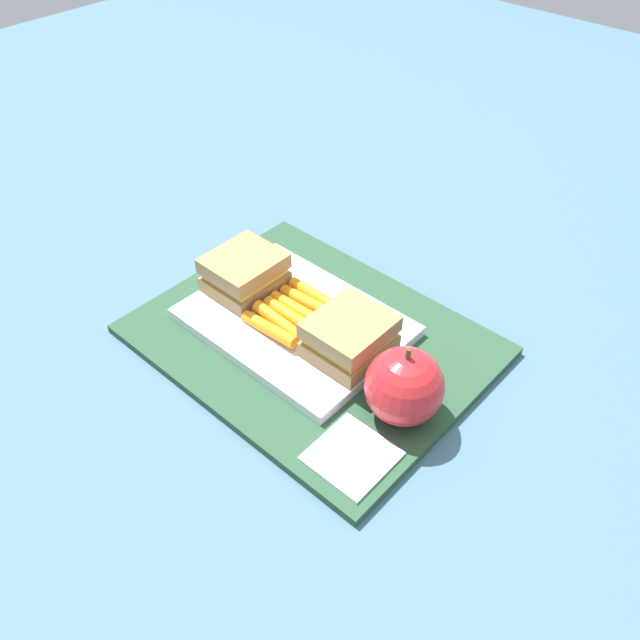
{
  "coord_description": "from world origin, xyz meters",
  "views": [
    {
      "loc": [
        0.35,
        -0.38,
        0.5
      ],
      "look_at": [
        0.01,
        0.0,
        0.04
      ],
      "focal_mm": 36.83,
      "sensor_mm": 36.0,
      "label": 1
    }
  ],
  "objects_px": {
    "food_tray": "(295,322)",
    "carrot_sticks_bundle": "(294,313)",
    "apple": "(404,386)",
    "paper_napkin": "(352,456)",
    "sandwich_half_right": "(350,337)",
    "sandwich_half_left": "(245,273)"
  },
  "relations": [
    {
      "from": "apple",
      "to": "sandwich_half_right",
      "type": "bearing_deg",
      "value": 166.52
    },
    {
      "from": "carrot_sticks_bundle",
      "to": "apple",
      "type": "relative_size",
      "value": 1.0
    },
    {
      "from": "food_tray",
      "to": "carrot_sticks_bundle",
      "type": "bearing_deg",
      "value": 151.88
    },
    {
      "from": "carrot_sticks_bundle",
      "to": "apple",
      "type": "height_order",
      "value": "apple"
    },
    {
      "from": "sandwich_half_right",
      "to": "carrot_sticks_bundle",
      "type": "xyz_separation_m",
      "value": [
        -0.08,
        0.0,
        -0.02
      ]
    },
    {
      "from": "sandwich_half_right",
      "to": "carrot_sticks_bundle",
      "type": "height_order",
      "value": "sandwich_half_right"
    },
    {
      "from": "sandwich_half_left",
      "to": "paper_napkin",
      "type": "relative_size",
      "value": 1.14
    },
    {
      "from": "apple",
      "to": "paper_napkin",
      "type": "distance_m",
      "value": 0.08
    },
    {
      "from": "sandwich_half_right",
      "to": "apple",
      "type": "bearing_deg",
      "value": -13.48
    },
    {
      "from": "apple",
      "to": "paper_napkin",
      "type": "relative_size",
      "value": 1.24
    },
    {
      "from": "food_tray",
      "to": "sandwich_half_left",
      "type": "xyz_separation_m",
      "value": [
        -0.08,
        0.0,
        0.03
      ]
    },
    {
      "from": "carrot_sticks_bundle",
      "to": "food_tray",
      "type": "bearing_deg",
      "value": -28.12
    },
    {
      "from": "sandwich_half_right",
      "to": "paper_napkin",
      "type": "relative_size",
      "value": 1.14
    },
    {
      "from": "sandwich_half_right",
      "to": "paper_napkin",
      "type": "distance_m",
      "value": 0.13
    },
    {
      "from": "food_tray",
      "to": "carrot_sticks_bundle",
      "type": "relative_size",
      "value": 2.64
    },
    {
      "from": "carrot_sticks_bundle",
      "to": "apple",
      "type": "bearing_deg",
      "value": -7.17
    },
    {
      "from": "carrot_sticks_bundle",
      "to": "sandwich_half_right",
      "type": "bearing_deg",
      "value": -0.26
    },
    {
      "from": "sandwich_half_left",
      "to": "apple",
      "type": "relative_size",
      "value": 0.92
    },
    {
      "from": "food_tray",
      "to": "carrot_sticks_bundle",
      "type": "height_order",
      "value": "carrot_sticks_bundle"
    },
    {
      "from": "food_tray",
      "to": "sandwich_half_left",
      "type": "bearing_deg",
      "value": 180.0
    },
    {
      "from": "food_tray",
      "to": "paper_napkin",
      "type": "xyz_separation_m",
      "value": [
        0.16,
        -0.09,
        -0.0
      ]
    },
    {
      "from": "sandwich_half_right",
      "to": "apple",
      "type": "xyz_separation_m",
      "value": [
        0.08,
        -0.02,
        0.0
      ]
    }
  ]
}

